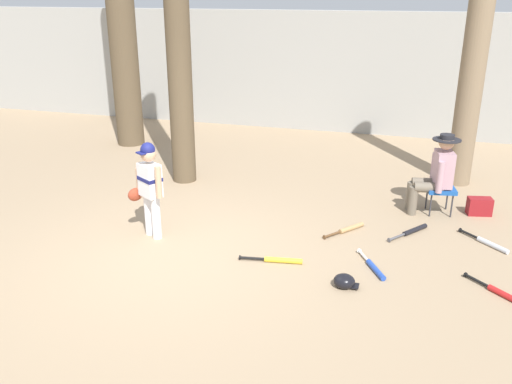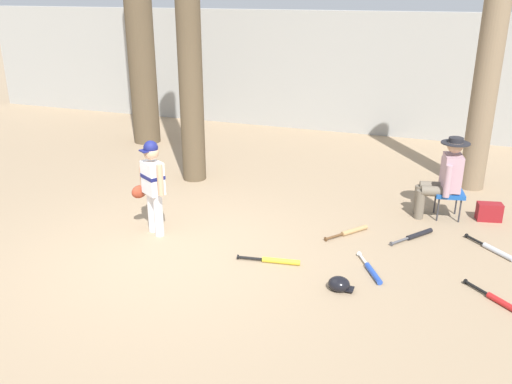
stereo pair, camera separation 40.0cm
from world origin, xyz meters
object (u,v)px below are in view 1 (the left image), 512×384
seated_spectator (436,172)px  batting_helmet_black (344,281)px  tree_near_player (176,6)px  bat_aluminum_silver (489,243)px  bat_blue_youth (374,267)px  tree_far_left (121,14)px  bat_red_barrel (503,294)px  bat_black_composite (412,231)px  bat_wood_tan (348,229)px  bat_yellow_trainer (278,260)px  handbag_beside_stool (479,206)px  tree_behind_spectator (472,74)px  young_ballplayer (149,184)px  folding_stool (440,190)px

seated_spectator → batting_helmet_black: seated_spectator is taller
tree_near_player → bat_aluminum_silver: size_ratio=10.88×
seated_spectator → bat_blue_youth: bearing=-108.1°
tree_far_left → bat_red_barrel: (6.90, -4.41, -2.61)m
bat_black_composite → bat_wood_tan: bearing=-168.0°
tree_near_player → bat_black_composite: size_ratio=9.72×
bat_yellow_trainer → bat_wood_tan: same height
bat_yellow_trainer → bat_aluminum_silver: same height
bat_blue_youth → batting_helmet_black: bearing=-119.9°
tree_far_left → bat_wood_tan: tree_far_left is taller
handbag_beside_stool → bat_red_barrel: 2.36m
bat_yellow_trainer → bat_wood_tan: 1.35m
batting_helmet_black → tree_behind_spectator: bearing=71.0°
tree_near_player → bat_blue_youth: 5.04m
young_ballplayer → bat_black_composite: young_ballplayer is taller
handbag_beside_stool → bat_blue_youth: 2.53m
seated_spectator → tree_far_left: tree_far_left is taller
bat_yellow_trainer → bat_blue_youth: 1.14m
tree_behind_spectator → folding_stool: size_ratio=9.26×
young_ballplayer → bat_wood_tan: bearing=19.6°
handbag_beside_stool → bat_wood_tan: 2.10m
bat_yellow_trainer → batting_helmet_black: 0.92m
folding_stool → bat_blue_youth: size_ratio=0.70×
tree_near_player → bat_black_composite: 4.93m
handbag_beside_stool → bat_aluminum_silver: handbag_beside_stool is taller
seated_spectator → tree_far_left: size_ratio=0.20×
tree_near_player → tree_far_left: tree_near_player is taller
bat_red_barrel → bat_aluminum_silver: bearing=90.8°
seated_spectator → batting_helmet_black: bearing=-110.6°
tree_behind_spectator → bat_black_composite: 3.05m
seated_spectator → young_ballplayer: bearing=-152.1°
bat_black_composite → bat_wood_tan: (-0.85, -0.18, 0.00)m
handbag_beside_stool → bat_aluminum_silver: bearing=-87.8°
folding_stool → bat_yellow_trainer: (-1.90, -2.19, -0.33)m
seated_spectator → handbag_beside_stool: (0.67, 0.12, -0.51)m
tree_near_player → bat_black_composite: bearing=-16.5°
tree_far_left → bat_black_composite: bearing=-27.0°
tree_behind_spectator → young_ballplayer: (-4.06, -3.42, -1.11)m
folding_stool → bat_black_composite: 0.98m
young_ballplayer → bat_wood_tan: 2.77m
tree_near_player → bat_yellow_trainer: (2.32, -2.48, -2.84)m
young_ballplayer → bat_wood_tan: (2.52, 0.90, -0.71)m
tree_behind_spectator → bat_blue_youth: 4.13m
young_ballplayer → bat_black_composite: 3.60m
tree_near_player → seated_spectator: size_ratio=5.34×
bat_blue_youth → bat_wood_tan: size_ratio=1.07×
bat_yellow_trainer → young_ballplayer: bearing=171.9°
folding_stool → tree_far_left: bearing=161.0°
tree_near_player → bat_yellow_trainer: tree_near_player is taller
tree_near_player → bat_red_barrel: tree_near_player is taller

